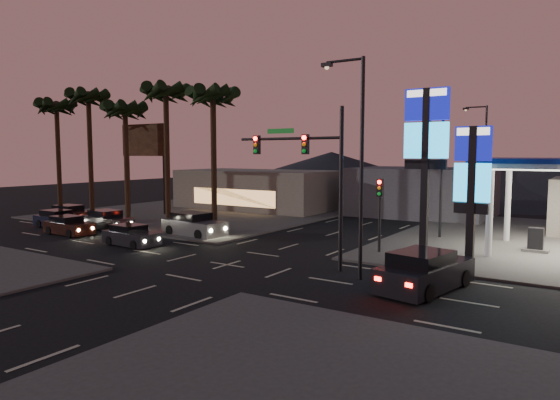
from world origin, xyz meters
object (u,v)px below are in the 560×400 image
Objects in this scene: pylon_sign_short at (472,177)px; traffic_signal_mast at (310,164)px; car_lane_a_front at (131,236)px; suv_station at (424,272)px; pylon_sign_tall at (426,141)px; car_lane_a_rear at (58,219)px; car_lane_b_rear at (70,214)px; car_lane_b_mid at (107,220)px; car_lane_a_mid at (68,226)px; car_lane_b_front at (194,225)px.

traffic_signal_mast is at bearing -160.87° from pylon_sign_short.
suv_station is (18.48, -0.10, 0.18)m from car_lane_a_front.
pylon_sign_tall is at bearing 14.96° from car_lane_a_front.
car_lane_a_rear is 3.24m from car_lane_b_rear.
suv_station is (29.28, -2.11, 0.15)m from car_lane_a_rear.
car_lane_b_mid reaches higher than car_lane_b_rear.
suv_station is at bearing -8.09° from car_lane_b_mid.
suv_station is (1.48, -4.64, -5.61)m from pylon_sign_tall.
pylon_sign_tall is 6.02m from traffic_signal_mast.
pylon_sign_short reaches higher than car_lane_a_mid.
traffic_signal_mast is at bearing -7.37° from car_lane_b_mid.
pylon_sign_tall is 1.96× the size of car_lane_b_mid.
car_lane_a_rear is at bearing 156.78° from car_lane_a_mid.
car_lane_a_mid is 0.89× the size of car_lane_b_mid.
car_lane_a_rear is at bearing -159.56° from car_lane_b_mid.
suv_station reaches higher than car_lane_a_front.
pylon_sign_tall is at bearing 2.51° from car_lane_b_mid.
car_lane_a_rear is (-27.80, -2.53, -5.76)m from pylon_sign_tall.
car_lane_a_mid is at bearing -23.22° from car_lane_a_rear.
car_lane_a_front is 1.00× the size of car_lane_a_mid.
car_lane_b_rear is (-25.16, 3.45, -4.57)m from traffic_signal_mast.
traffic_signal_mast is at bearing 169.74° from suv_station.
pylon_sign_short is 1.58× the size of car_lane_b_rear.
car_lane_b_rear reaches higher than car_lane_a_front.
car_lane_a_mid is (-24.12, -4.10, -5.78)m from pylon_sign_tall.
car_lane_b_mid is 6.16m from car_lane_b_rear.
suv_station is (6.23, -1.13, -4.44)m from traffic_signal_mast.
pylon_sign_tall reaches higher than car_lane_b_mid.
pylon_sign_short is at bearing 0.10° from car_lane_b_mid.
traffic_signal_mast is 23.53m from car_lane_a_rear.
pylon_sign_tall is 2.20× the size of car_lane_a_mid.
suv_station reaches higher than car_lane_a_mid.
car_lane_b_mid is (-26.32, -0.04, -3.98)m from pylon_sign_short.
car_lane_a_rear is (-10.80, 2.01, 0.03)m from car_lane_a_front.
pylon_sign_tall is 24.52m from car_lane_b_mid.
pylon_sign_tall is at bearing -1.33° from car_lane_b_front.
pylon_sign_tall reaches higher than pylon_sign_short.
suv_station reaches higher than car_lane_b_front.
suv_station reaches higher than car_lane_b_rear.
car_lane_b_rear is 0.83× the size of suv_station.
car_lane_a_front is at bearing -19.13° from car_lane_b_rear.
pylon_sign_short is 7.69m from traffic_signal_mast.
traffic_signal_mast reaches higher than car_lane_a_front.
car_lane_b_front reaches higher than car_lane_b_rear.
pylon_sign_tall is at bearing 9.66° from car_lane_a_mid.
car_lane_b_mid is 25.56m from suv_station.
car_lane_b_rear is (-6.08, 0.98, -0.02)m from car_lane_b_mid.
car_lane_a_front is 18.48m from suv_station.
car_lane_a_mid is 0.76× the size of suv_station.
pylon_sign_short is 5.41m from suv_station.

